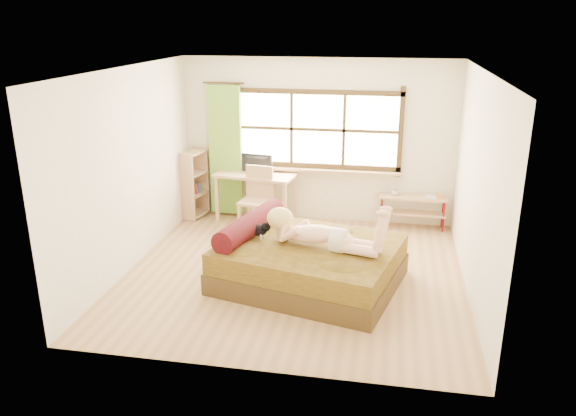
% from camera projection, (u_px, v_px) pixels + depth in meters
% --- Properties ---
extents(floor, '(4.50, 4.50, 0.00)m').
position_uv_depth(floor, '(294.00, 273.00, 7.62)').
color(floor, '#9E754C').
rests_on(floor, ground).
extents(ceiling, '(4.50, 4.50, 0.00)m').
position_uv_depth(ceiling, '(295.00, 70.00, 6.75)').
color(ceiling, white).
rests_on(ceiling, wall_back).
extents(wall_back, '(4.50, 0.00, 4.50)m').
position_uv_depth(wall_back, '(318.00, 141.00, 9.28)').
color(wall_back, silver).
rests_on(wall_back, floor).
extents(wall_front, '(4.50, 0.00, 4.50)m').
position_uv_depth(wall_front, '(252.00, 244.00, 5.09)').
color(wall_front, silver).
rests_on(wall_front, floor).
extents(wall_left, '(0.00, 4.50, 4.50)m').
position_uv_depth(wall_left, '(130.00, 169.00, 7.57)').
color(wall_left, silver).
rests_on(wall_left, floor).
extents(wall_right, '(0.00, 4.50, 4.50)m').
position_uv_depth(wall_right, '(477.00, 187.00, 6.80)').
color(wall_right, silver).
rests_on(wall_right, floor).
extents(window, '(2.80, 0.16, 1.46)m').
position_uv_depth(window, '(317.00, 132.00, 9.20)').
color(window, '#FFEDBF').
rests_on(window, wall_back).
extents(curtain, '(0.55, 0.10, 2.20)m').
position_uv_depth(curtain, '(226.00, 151.00, 9.49)').
color(curtain, olive).
rests_on(curtain, wall_back).
extents(bed, '(2.55, 2.23, 0.83)m').
position_uv_depth(bed, '(306.00, 261.00, 7.27)').
color(bed, black).
rests_on(bed, floor).
extents(woman, '(1.59, 0.80, 0.66)m').
position_uv_depth(woman, '(321.00, 222.00, 6.99)').
color(woman, '#FBBFA1').
rests_on(woman, bed).
extents(kitten, '(0.35, 0.21, 0.26)m').
position_uv_depth(kitten, '(257.00, 228.00, 7.34)').
color(kitten, black).
rests_on(kitten, bed).
extents(desk, '(1.40, 0.80, 0.82)m').
position_uv_depth(desk, '(255.00, 180.00, 9.37)').
color(desk, tan).
rests_on(desk, floor).
extents(monitor, '(0.55, 0.15, 0.31)m').
position_uv_depth(monitor, '(256.00, 164.00, 9.33)').
color(monitor, black).
rests_on(monitor, desk).
extents(chair, '(0.53, 0.53, 1.03)m').
position_uv_depth(chair, '(257.00, 195.00, 9.07)').
color(chair, tan).
rests_on(chair, floor).
extents(pipe_shelf, '(1.09, 0.28, 0.61)m').
position_uv_depth(pipe_shelf, '(413.00, 205.00, 9.14)').
color(pipe_shelf, tan).
rests_on(pipe_shelf, floor).
extents(cup, '(0.12, 0.12, 0.09)m').
position_uv_depth(cup, '(395.00, 193.00, 9.13)').
color(cup, gray).
rests_on(cup, pipe_shelf).
extents(book, '(0.17, 0.22, 0.02)m').
position_uv_depth(book, '(426.00, 197.00, 9.06)').
color(book, gray).
rests_on(book, pipe_shelf).
extents(bookshelf, '(0.39, 0.56, 1.16)m').
position_uv_depth(bookshelf, '(194.00, 184.00, 9.61)').
color(bookshelf, tan).
rests_on(bookshelf, floor).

